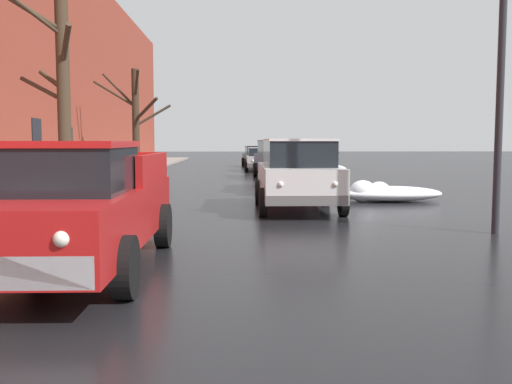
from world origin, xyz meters
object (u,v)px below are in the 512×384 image
(sedan_silver_queued_behind_truck, at_px, (261,158))
(sedan_black_at_far_intersection, at_px, (257,156))
(street_lamp_post, at_px, (502,39))
(pickup_truck_red_approaching_near_lane, at_px, (70,206))
(suv_maroon_parked_kerbside_mid, at_px, (294,163))
(suv_darkblue_parked_far_down_block, at_px, (278,157))
(bare_tree_far_down_block, at_px, (135,118))
(suv_white_parked_kerbside_close, at_px, (297,171))
(bare_tree_mid_block, at_px, (61,85))

(sedan_silver_queued_behind_truck, xyz_separation_m, sedan_black_at_far_intersection, (-0.02, 5.80, 0.00))
(sedan_silver_queued_behind_truck, relative_size, street_lamp_post, 0.67)
(pickup_truck_red_approaching_near_lane, relative_size, sedan_black_at_far_intersection, 1.19)
(suv_maroon_parked_kerbside_mid, bearing_deg, suv_darkblue_parked_far_down_block, 90.39)
(sedan_silver_queued_behind_truck, height_order, sedan_black_at_far_intersection, same)
(bare_tree_far_down_block, xyz_separation_m, suv_white_parked_kerbside_close, (6.64, -14.48, -1.94))
(suv_darkblue_parked_far_down_block, distance_m, sedan_black_at_far_intersection, 12.52)
(bare_tree_mid_block, distance_m, street_lamp_post, 12.00)
(suv_maroon_parked_kerbside_mid, relative_size, street_lamp_post, 0.73)
(bare_tree_mid_block, distance_m, suv_white_parked_kerbside_close, 7.55)
(sedan_black_at_far_intersection, bearing_deg, bare_tree_mid_block, -106.01)
(pickup_truck_red_approaching_near_lane, bearing_deg, street_lamp_post, 22.20)
(sedan_silver_queued_behind_truck, bearing_deg, sedan_black_at_far_intersection, 90.19)
(bare_tree_far_down_block, bearing_deg, pickup_truck_red_approaching_near_lane, -82.41)
(bare_tree_mid_block, relative_size, street_lamp_post, 0.98)
(sedan_black_at_far_intersection, distance_m, street_lamp_post, 29.60)
(sedan_silver_queued_behind_truck, bearing_deg, pickup_truck_red_approaching_near_lane, -97.85)
(pickup_truck_red_approaching_near_lane, relative_size, street_lamp_post, 0.82)
(suv_maroon_parked_kerbside_mid, bearing_deg, bare_tree_mid_block, -156.78)
(bare_tree_mid_block, height_order, suv_white_parked_kerbside_close, bare_tree_mid_block)
(pickup_truck_red_approaching_near_lane, distance_m, street_lamp_post, 8.22)
(sedan_black_at_far_intersection, bearing_deg, bare_tree_far_down_block, -120.96)
(pickup_truck_red_approaching_near_lane, distance_m, suv_white_parked_kerbside_close, 7.88)
(suv_darkblue_parked_far_down_block, bearing_deg, sedan_silver_queued_behind_truck, 94.70)
(suv_white_parked_kerbside_close, relative_size, street_lamp_post, 0.68)
(pickup_truck_red_approaching_near_lane, relative_size, sedan_silver_queued_behind_truck, 1.23)
(bare_tree_far_down_block, relative_size, suv_darkblue_parked_far_down_block, 1.16)
(bare_tree_far_down_block, relative_size, suv_maroon_parked_kerbside_mid, 1.11)
(suv_darkblue_parked_far_down_block, bearing_deg, bare_tree_far_down_block, 166.28)
(pickup_truck_red_approaching_near_lane, bearing_deg, bare_tree_mid_block, 107.15)
(suv_darkblue_parked_far_down_block, xyz_separation_m, sedan_silver_queued_behind_truck, (-0.55, 6.71, -0.24))
(sedan_black_at_far_intersection, height_order, street_lamp_post, street_lamp_post)
(suv_maroon_parked_kerbside_mid, distance_m, sedan_black_at_far_intersection, 19.69)
(street_lamp_post, bearing_deg, sedan_black_at_far_intersection, 96.93)
(pickup_truck_red_approaching_near_lane, height_order, sedan_black_at_far_intersection, pickup_truck_red_approaching_near_lane)
(bare_tree_mid_block, distance_m, pickup_truck_red_approaching_near_lane, 10.18)
(bare_tree_mid_block, bearing_deg, bare_tree_far_down_block, 89.72)
(suv_maroon_parked_kerbside_mid, height_order, sedan_black_at_far_intersection, suv_maroon_parked_kerbside_mid)
(suv_white_parked_kerbside_close, height_order, sedan_black_at_far_intersection, suv_white_parked_kerbside_close)
(suv_darkblue_parked_far_down_block, xyz_separation_m, street_lamp_post, (2.98, -16.74, 2.65))
(bare_tree_far_down_block, xyz_separation_m, sedan_black_at_far_intersection, (6.47, 10.79, -2.18))
(bare_tree_mid_block, xyz_separation_m, suv_maroon_parked_kerbside_mid, (7.15, 3.07, -2.40))
(sedan_black_at_far_intersection, bearing_deg, sedan_silver_queued_behind_truck, -89.81)
(bare_tree_far_down_block, height_order, suv_white_parked_kerbside_close, bare_tree_far_down_block)
(pickup_truck_red_approaching_near_lane, bearing_deg, suv_maroon_parked_kerbside_mid, 71.26)
(bare_tree_far_down_block, xyz_separation_m, sedan_silver_queued_behind_truck, (6.49, 4.99, -2.18))
(bare_tree_far_down_block, distance_m, pickup_truck_red_approaching_near_lane, 21.68)
(bare_tree_mid_block, relative_size, bare_tree_far_down_block, 1.20)
(suv_white_parked_kerbside_close, height_order, sedan_silver_queued_behind_truck, suv_white_parked_kerbside_close)
(street_lamp_post, bearing_deg, bare_tree_mid_block, 147.19)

